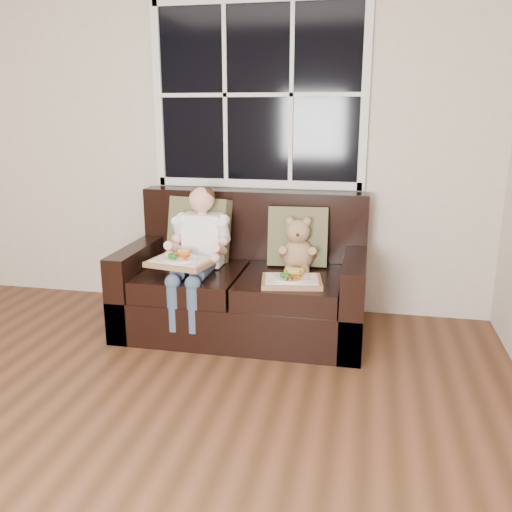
% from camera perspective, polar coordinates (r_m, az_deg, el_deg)
% --- Properties ---
extents(ground, '(5.00, 5.00, 0.00)m').
position_cam_1_polar(ground, '(2.58, -23.30, -23.13)').
color(ground, brown).
rests_on(ground, ground).
extents(window_back, '(1.62, 0.04, 1.37)m').
position_cam_1_polar(window_back, '(4.17, 0.23, 16.61)').
color(window_back, black).
rests_on(window_back, room_walls).
extents(loveseat, '(1.70, 0.92, 0.96)m').
position_cam_1_polar(loveseat, '(3.92, -1.15, -3.22)').
color(loveseat, black).
rests_on(loveseat, ground).
extents(pillow_left, '(0.49, 0.29, 0.48)m').
position_cam_1_polar(pillow_left, '(4.06, -6.02, 2.82)').
color(pillow_left, brown).
rests_on(pillow_left, loveseat).
extents(pillow_right, '(0.44, 0.23, 0.44)m').
position_cam_1_polar(pillow_right, '(3.91, 4.42, 2.05)').
color(pillow_right, brown).
rests_on(pillow_right, loveseat).
extents(child, '(0.39, 0.60, 0.89)m').
position_cam_1_polar(child, '(3.79, -6.05, 1.40)').
color(child, white).
rests_on(child, loveseat).
extents(teddy_bear, '(0.24, 0.30, 0.39)m').
position_cam_1_polar(teddy_bear, '(3.80, 4.41, 0.81)').
color(teddy_bear, '#9F7954').
rests_on(teddy_bear, loveseat).
extents(tray_left, '(0.45, 0.38, 0.09)m').
position_cam_1_polar(tray_left, '(3.65, -7.89, -0.46)').
color(tray_left, '#AE764E').
rests_on(tray_left, child).
extents(tray_right, '(0.43, 0.35, 0.09)m').
position_cam_1_polar(tray_right, '(3.53, 3.78, -2.49)').
color(tray_right, '#AE764E').
rests_on(tray_right, loveseat).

